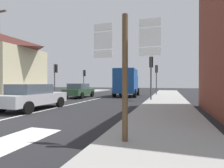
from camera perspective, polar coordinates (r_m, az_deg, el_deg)
name	(u,v)px	position (r m, az deg, el deg)	size (l,w,h in m)	color
ground_plane	(93,100)	(16.32, -6.16, -5.05)	(80.00, 80.00, 0.00)	#232326
sidewalk_right	(166,104)	(12.93, 17.14, -6.18)	(3.13, 44.00, 0.14)	#9E9B96
sidewalk_left	(20,99)	(18.38, -27.64, -4.26)	(3.13, 44.00, 0.14)	#9E9B96
lane_centre_stripe	(70,105)	(12.79, -13.51, -6.54)	(0.16, 12.00, 0.01)	silver
lane_turn_arrow	(20,139)	(5.70, -27.64, -15.34)	(1.20, 2.20, 0.01)	silver
sedan_near	(33,96)	(11.19, -24.23, -3.67)	(1.97, 4.20, 1.47)	#B7BABF
sedan_far	(79,90)	(18.77, -10.51, -2.02)	(2.14, 4.28, 1.47)	#2D5133
delivery_truck	(127,82)	(20.05, 4.75, 0.69)	(2.78, 5.14, 3.05)	#19478C
route_sign_post	(125,68)	(4.30, 4.26, 5.22)	(1.66, 0.14, 3.20)	brown
traffic_light_near_right	(151,68)	(15.33, 12.52, 4.97)	(0.30, 0.49, 3.75)	#47474C
traffic_light_far_left	(84,76)	(26.20, -8.97, 2.54)	(0.30, 0.49, 3.42)	#47474C
traffic_light_near_left	(55,73)	(20.29, -17.81, 3.46)	(0.30, 0.49, 3.56)	#47474C
traffic_light_far_right	(156,73)	(22.09, 14.15, 3.44)	(0.30, 0.49, 3.68)	#47474C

